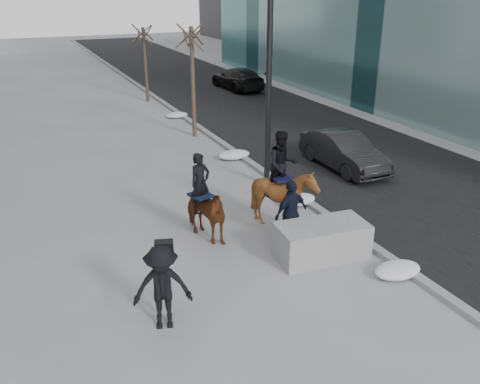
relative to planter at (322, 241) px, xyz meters
name	(u,v)px	position (x,y,z in m)	size (l,w,h in m)	color
ground	(261,268)	(-1.58, 0.12, -0.44)	(120.00, 120.00, 0.00)	gray
road	(299,131)	(5.42, 10.12, -0.43)	(8.00, 90.00, 0.01)	black
curb	(218,140)	(1.42, 10.12, -0.38)	(0.25, 90.00, 0.12)	gray
planter	(322,241)	(0.00, 0.00, 0.00)	(2.20, 1.10, 0.88)	#959597
car_near	(344,151)	(4.27, 5.13, 0.22)	(1.39, 3.98, 1.31)	black
car_far	(238,78)	(6.93, 20.21, 0.23)	(1.88, 4.62, 1.34)	black
tree_near	(193,77)	(0.82, 11.32, 2.12)	(1.20, 1.20, 5.12)	#3A2B22
tree_far	(145,61)	(0.82, 19.11, 1.79)	(1.20, 1.20, 4.47)	#3B2D23
mounted_left	(203,209)	(-2.28, 2.10, 0.43)	(1.30, 1.95, 2.32)	#47250E
mounted_right	(284,190)	(-0.04, 1.86, 0.64)	(1.64, 1.79, 2.69)	#522410
feeder	(291,213)	(-0.36, 0.90, 0.44)	(1.10, 0.97, 1.75)	black
camera_crew	(162,287)	(-4.29, -1.03, 0.45)	(1.27, 0.95, 1.75)	black
lamppost	(270,28)	(1.02, 4.87, 4.56)	(0.25, 0.80, 9.09)	black
snow_piles	(258,172)	(1.12, 5.71, -0.29)	(1.26, 16.95, 0.32)	silver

